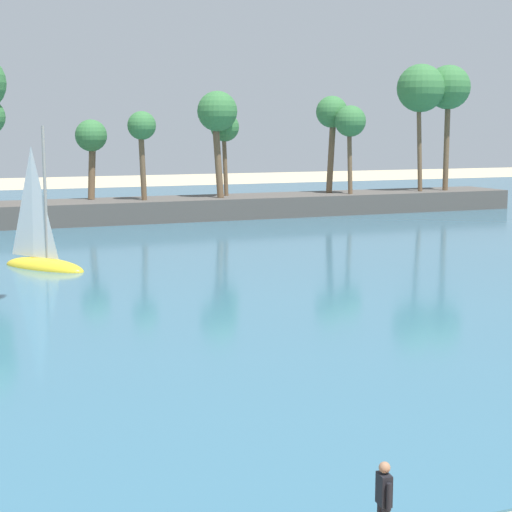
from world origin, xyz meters
TOP-DOWN VIEW (x-y plane):
  - palm_headland at (1.29, 62.53)m, footprint 93.53×6.48m
  - person_at_waterline at (2.13, 7.55)m, footprint 0.25×0.54m
  - sailboat_near_shore at (1.12, 41.49)m, footprint 4.63×5.60m

SIDE VIEW (x-z plane):
  - sailboat_near_shore at x=1.12m, z-range -3.30..4.89m
  - person_at_waterline at x=2.13m, z-range 0.06..1.73m
  - palm_headland at x=1.29m, z-range -2.39..10.94m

